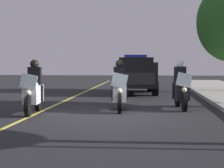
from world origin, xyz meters
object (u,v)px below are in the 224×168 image
Objects in this scene: police_motorcycle_lead_right at (119,90)px; police_suv at (135,73)px; police_motorcycle_lead_left at (34,92)px; police_motorcycle_trailing at (181,89)px.

police_suv is at bearing 177.88° from police_motorcycle_lead_right.
police_suv is at bearing 161.46° from police_motorcycle_lead_left.
police_motorcycle_trailing is at bearing 14.35° from police_suv.
police_motorcycle_lead_left is at bearing -18.54° from police_suv.
police_motorcycle_lead_right is 0.43× the size of police_suv.
police_motorcycle_lead_left is 1.00× the size of police_motorcycle_lead_right.
police_motorcycle_lead_right and police_motorcycle_trailing have the same top height.
police_motorcycle_lead_left and police_motorcycle_lead_right have the same top height.
police_motorcycle_lead_left is at bearing -70.33° from police_motorcycle_trailing.
police_motorcycle_lead_left is 9.27m from police_suv.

